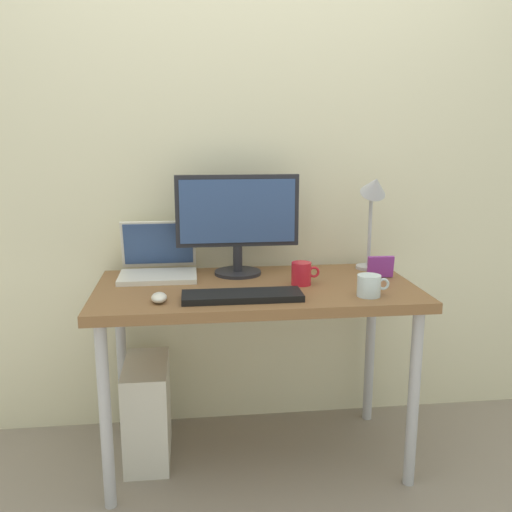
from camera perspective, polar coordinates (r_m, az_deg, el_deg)
name	(u,v)px	position (r m, az deg, el deg)	size (l,w,h in m)	color
ground_plane	(256,456)	(2.54, 0.00, -19.68)	(6.00, 6.00, 0.00)	gray
back_wall	(246,145)	(2.53, -1.05, 11.24)	(4.40, 0.04, 2.60)	beige
desk	(256,303)	(2.26, 0.00, -4.85)	(1.27, 0.64, 0.76)	brown
monitor	(237,218)	(2.36, -1.90, 3.86)	(0.52, 0.20, 0.43)	#232328
laptop	(158,262)	(2.41, -9.92, -0.65)	(0.32, 0.27, 0.23)	silver
desk_lamp	(373,201)	(2.48, 11.87, 5.54)	(0.11, 0.16, 0.44)	#B2B2B7
keyboard	(242,296)	(2.05, -1.42, -4.08)	(0.44, 0.14, 0.02)	black
mouse	(159,298)	(2.04, -9.84, -4.19)	(0.06, 0.09, 0.03)	silver
coffee_mug	(302,273)	(2.24, 4.68, -1.79)	(0.11, 0.08, 0.09)	red
glass_cup	(369,286)	(2.12, 11.46, -2.97)	(0.12, 0.09, 0.08)	silver
photo_frame	(380,267)	(2.39, 12.55, -1.08)	(0.11, 0.02, 0.09)	purple
computer_tower	(147,410)	(2.49, -10.99, -15.17)	(0.18, 0.36, 0.42)	silver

